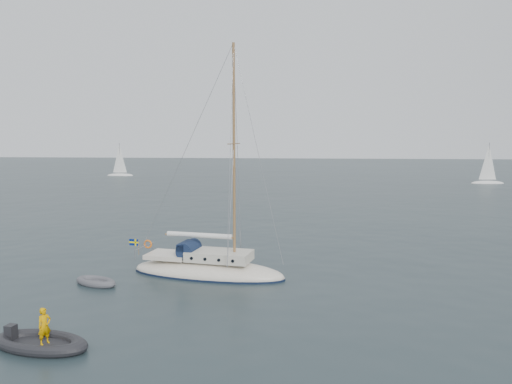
{
  "coord_description": "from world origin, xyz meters",
  "views": [
    {
      "loc": [
        3.12,
        -24.99,
        7.94
      ],
      "look_at": [
        0.77,
        0.0,
        5.09
      ],
      "focal_mm": 35.0,
      "sensor_mm": 36.0,
      "label": 1
    }
  ],
  "objects": [
    {
      "name": "ground",
      "position": [
        0.0,
        0.0,
        0.0
      ],
      "size": [
        300.0,
        300.0,
        0.0
      ],
      "primitive_type": "plane",
      "color": "black",
      "rests_on": "ground"
    },
    {
      "name": "sailboat",
      "position": [
        -2.22,
        2.42,
        1.02
      ],
      "size": [
        9.48,
        2.84,
        13.49
      ],
      "rotation": [
        0.0,
        0.0,
        -0.17
      ],
      "color": "beige",
      "rests_on": "ground"
    },
    {
      "name": "dinghy",
      "position": [
        -7.85,
        0.03,
        0.16
      ],
      "size": [
        2.61,
        1.18,
        0.37
      ],
      "rotation": [
        0.0,
        0.0,
        -0.39
      ],
      "color": "#4E4E53",
      "rests_on": "ground"
    },
    {
      "name": "rib",
      "position": [
        -6.63,
        -7.88,
        0.25
      ],
      "size": [
        3.93,
        1.79,
        1.6
      ],
      "rotation": [
        0.0,
        0.0,
        -0.18
      ],
      "color": "black",
      "rests_on": "ground"
    },
    {
      "name": "distant_yacht_c",
      "position": [
        -33.03,
        70.76,
        2.96
      ],
      "size": [
        5.23,
        2.79,
        6.93
      ],
      "rotation": [
        0.0,
        0.0,
        0.01
      ],
      "color": "silver",
      "rests_on": "ground"
    },
    {
      "name": "distant_yacht_b",
      "position": [
        33.69,
        60.73,
        3.07
      ],
      "size": [
        5.43,
        2.89,
        7.19
      ],
      "rotation": [
        0.0,
        0.0,
        0.1
      ],
      "color": "silver",
      "rests_on": "ground"
    }
  ]
}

